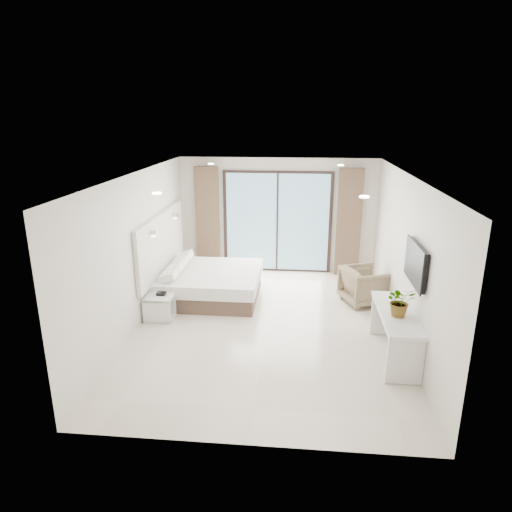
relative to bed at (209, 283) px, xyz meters
The scene contains 8 objects.
ground 1.84m from the bed, 44.21° to the right, with size 6.20×6.20×0.00m, color beige.
room_shell 1.74m from the bed, 19.89° to the right, with size 4.62×6.22×2.72m.
bed is the anchor object (origin of this frame).
nightstand 1.36m from the bed, 120.87° to the right, with size 0.51×0.42×0.46m.
phone 1.31m from the bed, 121.16° to the right, with size 0.16×0.13×0.05m, color black.
console_desk 3.98m from the bed, 32.77° to the right, with size 0.53×1.68×0.77m.
plant 4.10m from the bed, 34.38° to the right, with size 0.42×0.46×0.36m, color #33662D.
armchair 3.15m from the bed, ahead, with size 0.79×0.74×0.81m, color #8C7F5B.
Camera 1 is at (0.52, -7.43, 3.65)m, focal length 32.00 mm.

